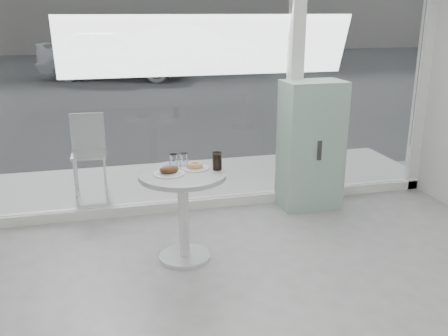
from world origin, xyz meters
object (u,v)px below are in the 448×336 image
object	(u,v)px
plate_fritter	(169,171)
cola_glass	(217,161)
car_white	(114,54)
water_tumbler_b	(184,161)
main_table	(183,198)
mint_cabinet	(311,145)
patio_chair	(89,148)
water_tumbler_a	(174,161)
car_silver	(189,48)
plate_donut	(195,166)

from	to	relation	value
plate_fritter	cola_glass	size ratio (longest dim) A/B	1.71
car_white	water_tumbler_b	distance (m)	11.97
main_table	car_white	xyz separation A→B (m)	(-0.03, 12.15, 0.22)
mint_cabinet	cola_glass	world-z (taller)	mint_cabinet
patio_chair	plate_fritter	world-z (taller)	patio_chair
car_white	water_tumbler_a	size ratio (longest dim) A/B	40.63
main_table	car_silver	size ratio (longest dim) A/B	0.16
mint_cabinet	plate_fritter	xyz separation A→B (m)	(-1.63, -0.89, 0.12)
main_table	car_white	world-z (taller)	car_white
plate_fritter	cola_glass	xyz separation A→B (m)	(0.40, 0.02, 0.04)
car_white	car_silver	xyz separation A→B (m)	(2.65, 1.79, 0.02)
main_table	plate_fritter	size ratio (longest dim) A/B	3.01
car_silver	water_tumbler_a	distance (m)	14.01
water_tumbler_b	cola_glass	distance (m)	0.31
plate_fritter	plate_donut	size ratio (longest dim) A/B	1.07
patio_chair	plate_donut	distance (m)	1.99
mint_cabinet	plate_donut	xyz separation A→B (m)	(-1.40, -0.79, 0.11)
patio_chair	cola_glass	distance (m)	2.14
water_tumbler_a	cola_glass	world-z (taller)	cola_glass
main_table	car_silver	world-z (taller)	car_silver
water_tumbler_a	car_silver	bearing A→B (deg)	79.07
plate_fritter	car_silver	bearing A→B (deg)	78.96
cola_glass	mint_cabinet	bearing A→B (deg)	35.23
main_table	patio_chair	bearing A→B (deg)	112.70
patio_chair	car_white	distance (m)	10.33
car_white	patio_chair	bearing A→B (deg)	-165.25
plate_fritter	water_tumbler_b	distance (m)	0.24
main_table	water_tumbler_a	world-z (taller)	water_tumbler_a
water_tumbler_a	car_white	bearing A→B (deg)	89.95
plate_fritter	patio_chair	bearing A→B (deg)	109.68
water_tumbler_a	cola_glass	size ratio (longest dim) A/B	0.75
patio_chair	water_tumbler_b	xyz separation A→B (m)	(0.81, -1.66, 0.27)
patio_chair	car_white	bearing A→B (deg)	86.92
patio_chair	car_white	world-z (taller)	car_white
car_white	water_tumbler_b	size ratio (longest dim) A/B	40.01
mint_cabinet	car_silver	distance (m)	13.10
water_tumbler_b	plate_fritter	bearing A→B (deg)	-128.13
patio_chair	cola_glass	size ratio (longest dim) A/B	5.88
main_table	cola_glass	distance (m)	0.42
plate_donut	water_tumbler_b	world-z (taller)	water_tumbler_b
car_silver	plate_fritter	xyz separation A→B (m)	(-2.72, -13.94, 0.01)
plate_donut	cola_glass	xyz separation A→B (m)	(0.18, -0.07, 0.05)
car_white	water_tumbler_a	distance (m)	11.97
main_table	cola_glass	world-z (taller)	cola_glass
plate_donut	cola_glass	bearing A→B (deg)	-22.44
mint_cabinet	patio_chair	size ratio (longest dim) A/B	1.54
plate_donut	car_silver	bearing A→B (deg)	79.80
car_silver	plate_donut	size ratio (longest dim) A/B	20.02
water_tumbler_a	water_tumbler_b	size ratio (longest dim) A/B	0.98
water_tumbler_b	cola_glass	bearing A→B (deg)	-33.40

